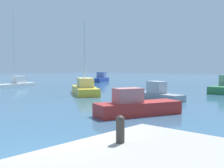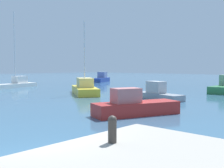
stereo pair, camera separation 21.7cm
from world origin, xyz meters
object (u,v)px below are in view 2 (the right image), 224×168
at_px(mooring_bollard, 112,128).
at_px(sailboat_yellow_outer_mooring, 85,88).
at_px(motorboat_red_center_channel, 135,106).
at_px(motorboat_grey_distant_east, 157,93).
at_px(motorboat_blue_far_right, 101,79).
at_px(sailboat_white_behind_lamppost, 16,83).

bearing_deg(mooring_bollard, sailboat_yellow_outer_mooring, 50.06).
bearing_deg(mooring_bollard, motorboat_red_center_channel, 35.34).
bearing_deg(sailboat_yellow_outer_mooring, motorboat_grey_distant_east, -81.59).
bearing_deg(motorboat_grey_distant_east, motorboat_blue_far_right, 54.78).
xyz_separation_m(mooring_bollard, sailboat_yellow_outer_mooring, (14.27, 17.04, -0.82)).
bearing_deg(sailboat_white_behind_lamppost, motorboat_blue_far_right, 4.37).
xyz_separation_m(sailboat_white_behind_lamppost, motorboat_blue_far_right, (17.51, 1.34, 0.06)).
relative_size(sailboat_white_behind_lamppost, motorboat_blue_far_right, 1.90).
height_order(motorboat_red_center_channel, motorboat_grey_distant_east, motorboat_red_center_channel).
relative_size(motorboat_red_center_channel, motorboat_grey_distant_east, 1.05).
bearing_deg(sailboat_white_behind_lamppost, motorboat_red_center_channel, -103.82).
bearing_deg(motorboat_red_center_channel, sailboat_yellow_outer_mooring, 61.19).
bearing_deg(motorboat_grey_distant_east, motorboat_red_center_channel, -155.44).
bearing_deg(motorboat_grey_distant_east, sailboat_white_behind_lamppost, 93.25).
xyz_separation_m(motorboat_grey_distant_east, sailboat_yellow_outer_mooring, (-1.18, 7.96, 0.10)).
height_order(motorboat_blue_far_right, sailboat_yellow_outer_mooring, sailboat_yellow_outer_mooring).
xyz_separation_m(motorboat_red_center_channel, motorboat_grey_distant_east, (7.41, 3.39, -0.01)).
xyz_separation_m(sailboat_white_behind_lamppost, sailboat_yellow_outer_mooring, (0.06, -13.77, 0.06)).
distance_m(mooring_bollard, motorboat_grey_distant_east, 17.94).
xyz_separation_m(motorboat_blue_far_right, sailboat_yellow_outer_mooring, (-17.45, -15.11, -0.01)).
height_order(mooring_bollard, sailboat_yellow_outer_mooring, sailboat_yellow_outer_mooring).
relative_size(mooring_bollard, motorboat_red_center_channel, 0.11).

